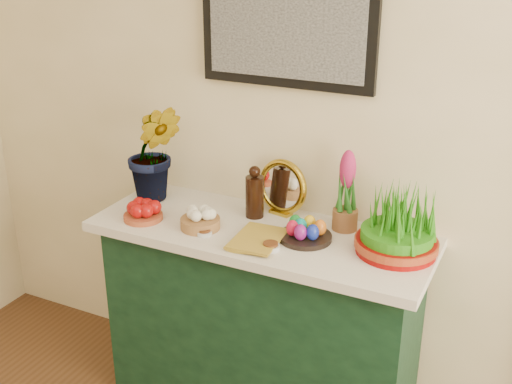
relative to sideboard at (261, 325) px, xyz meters
The scene contains 13 objects.
sideboard is the anchor object (origin of this frame).
tablecloth 0.45m from the sideboard, ahead, with size 1.40×0.55×0.04m, color white.
hyacinth_green 0.94m from the sideboard, behind, with size 0.29×0.25×0.58m, color #287121.
apple_bowl 0.71m from the sideboard, 164.28° to the right, with size 0.21×0.21×0.08m.
garlic_basket 0.56m from the sideboard, 155.21° to the right, with size 0.21×0.21×0.09m.
vinegar_cruet 0.58m from the sideboard, 128.86° to the left, with size 0.08×0.08×0.23m.
mirror 0.61m from the sideboard, 86.32° to the left, with size 0.25×0.10×0.24m.
book 0.50m from the sideboard, 111.90° to the right, with size 0.16×0.24×0.03m, color #B08F2E.
spice_dish_left 0.53m from the sideboard, 139.80° to the right, with size 0.06×0.06×0.03m.
spice_dish_right 0.51m from the sideboard, 53.65° to the right, with size 0.07×0.07×0.03m.
egg_plate 0.54m from the sideboard, ahead, with size 0.21×0.21×0.09m.
hyacinth_pink 0.70m from the sideboard, 25.90° to the left, with size 0.10×0.10×0.34m.
wheatgrass_sabzeh 0.80m from the sideboard, ahead, with size 0.31×0.31×0.26m.
Camera 1 is at (0.70, -0.13, 2.02)m, focal length 45.00 mm.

